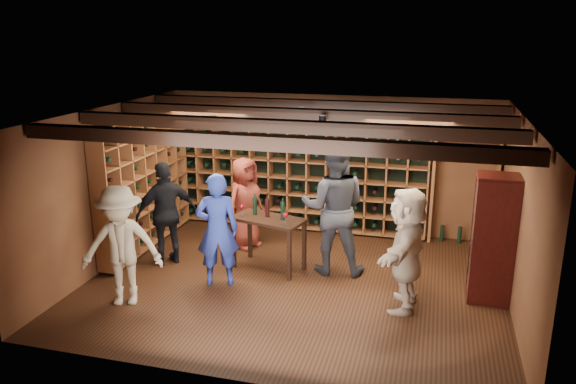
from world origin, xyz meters
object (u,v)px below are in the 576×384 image
(man_grey_suit, at_px, (334,208))
(guest_red_floral, at_px, (245,203))
(guest_woman_black, at_px, (167,214))
(man_blue_shirt, at_px, (217,230))
(tasting_table, at_px, (268,224))
(guest_khaki, at_px, (121,246))
(guest_beige, at_px, (406,249))
(display_cabinet, at_px, (492,241))

(man_grey_suit, distance_m, guest_red_floral, 1.77)
(man_grey_suit, xyz_separation_m, guest_woman_black, (-2.60, -0.37, -0.20))
(man_blue_shirt, bearing_deg, tasting_table, -146.40)
(man_grey_suit, distance_m, tasting_table, 1.04)
(guest_khaki, distance_m, guest_beige, 3.79)
(guest_khaki, bearing_deg, display_cabinet, -2.45)
(man_blue_shirt, height_order, guest_beige, man_blue_shirt)
(guest_woman_black, relative_size, guest_khaki, 1.00)
(guest_red_floral, distance_m, guest_woman_black, 1.38)
(guest_beige, relative_size, tasting_table, 1.39)
(guest_red_floral, xyz_separation_m, tasting_table, (0.65, -0.79, -0.05))
(guest_beige, bearing_deg, guest_woman_black, -93.20)
(guest_khaki, relative_size, guest_beige, 0.99)
(tasting_table, bearing_deg, guest_red_floral, 144.53)
(tasting_table, bearing_deg, guest_khaki, -118.74)
(guest_red_floral, xyz_separation_m, guest_khaki, (-0.91, -2.41, 0.05))
(display_cabinet, distance_m, guest_beige, 1.23)
(display_cabinet, relative_size, guest_beige, 1.04)
(man_blue_shirt, xyz_separation_m, man_grey_suit, (1.53, 0.88, 0.19))
(man_blue_shirt, xyz_separation_m, guest_khaki, (-1.01, -0.90, -0.01))
(guest_khaki, bearing_deg, guest_beige, -5.58)
(man_blue_shirt, height_order, tasting_table, man_blue_shirt)
(guest_khaki, distance_m, tasting_table, 2.25)
(guest_beige, bearing_deg, guest_khaki, -71.69)
(man_grey_suit, xyz_separation_m, guest_khaki, (-2.55, -1.78, -0.20))
(display_cabinet, height_order, guest_woman_black, display_cabinet)
(guest_woman_black, xyz_separation_m, guest_beige, (3.74, -0.55, 0.01))
(display_cabinet, distance_m, guest_red_floral, 4.02)
(guest_red_floral, distance_m, guest_beige, 3.18)
(display_cabinet, bearing_deg, guest_khaki, -163.68)
(guest_woman_black, distance_m, tasting_table, 1.62)
(guest_woman_black, xyz_separation_m, guest_khaki, (0.05, -1.41, 0.00))
(display_cabinet, bearing_deg, guest_woman_black, 179.91)
(guest_red_floral, relative_size, guest_beige, 0.94)
(guest_red_floral, height_order, guest_beige, guest_beige)
(man_grey_suit, relative_size, guest_khaki, 1.24)
(guest_woman_black, bearing_deg, guest_khaki, 48.09)
(man_blue_shirt, height_order, guest_red_floral, man_blue_shirt)
(man_grey_suit, height_order, guest_red_floral, man_grey_suit)
(guest_beige, bearing_deg, tasting_table, -104.30)
(guest_beige, bearing_deg, display_cabinet, 121.12)
(display_cabinet, xyz_separation_m, guest_beige, (-1.11, -0.54, -0.02))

